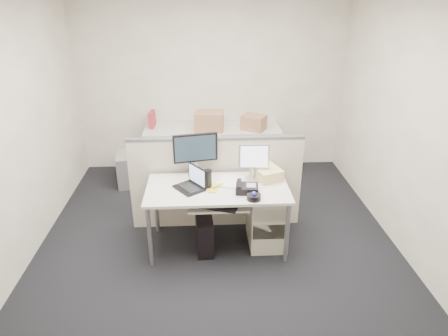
{
  "coord_description": "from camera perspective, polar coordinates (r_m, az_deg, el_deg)",
  "views": [
    {
      "loc": [
        -0.13,
        -3.74,
        2.65
      ],
      "look_at": [
        0.08,
        0.15,
        0.88
      ],
      "focal_mm": 32.0,
      "sensor_mm": 36.0,
      "label": 1
    }
  ],
  "objects": [
    {
      "name": "banana",
      "position": [
        4.21,
        -0.95,
        -2.49
      ],
      "size": [
        0.16,
        0.12,
        0.04
      ],
      "primitive_type": "ellipsoid",
      "rotation": [
        0.0,
        0.0,
        0.59
      ],
      "color": "yellow",
      "rests_on": "desk"
    },
    {
      "name": "pc_tower_desk",
      "position": [
        4.43,
        -2.83,
        -9.18
      ],
      "size": [
        0.2,
        0.45,
        0.41
      ],
      "primitive_type": "cube",
      "rotation": [
        0.0,
        0.0,
        0.06
      ],
      "color": "black",
      "rests_on": "floor"
    },
    {
      "name": "travel_mug",
      "position": [
        4.18,
        -2.33,
        -1.6
      ],
      "size": [
        0.1,
        0.1,
        0.18
      ],
      "primitive_type": "cylinder",
      "rotation": [
        0.0,
        0.0,
        0.19
      ],
      "color": "black",
      "rests_on": "desk"
    },
    {
      "name": "cubicle_partition",
      "position": [
        4.68,
        -1.13,
        -2.25
      ],
      "size": [
        2.0,
        0.06,
        1.1
      ],
      "primitive_type": "cube",
      "color": "beige",
      "rests_on": "floor"
    },
    {
      "name": "back_counter",
      "position": [
        6.12,
        -1.6,
        2.41
      ],
      "size": [
        2.0,
        0.6,
        0.72
      ],
      "primitive_type": "cube",
      "color": "#AEA999",
      "rests_on": "floor"
    },
    {
      "name": "manila_folders",
      "position": [
        4.41,
        6.12,
        -0.69
      ],
      "size": [
        0.35,
        0.4,
        0.12
      ],
      "primitive_type": "cube",
      "rotation": [
        0.0,
        0.0,
        0.35
      ],
      "color": "#E6B87E",
      "rests_on": "desk"
    },
    {
      "name": "desk",
      "position": [
        4.24,
        -0.93,
        -3.57
      ],
      "size": [
        1.5,
        0.75,
        0.73
      ],
      "color": "silver",
      "rests_on": "floor"
    },
    {
      "name": "wall_front",
      "position": [
        1.98,
        1.5,
        -16.7
      ],
      "size": [
        4.0,
        0.02,
        2.7
      ],
      "primitive_type": "cube",
      "color": "silver",
      "rests_on": "ground"
    },
    {
      "name": "trackball",
      "position": [
        3.97,
        4.28,
        -4.15
      ],
      "size": [
        0.16,
        0.16,
        0.05
      ],
      "primitive_type": "cylinder",
      "rotation": [
        0.0,
        0.0,
        0.11
      ],
      "color": "black",
      "rests_on": "desk"
    },
    {
      "name": "desk_phone",
      "position": [
        4.11,
        3.31,
        -2.97
      ],
      "size": [
        0.25,
        0.21,
        0.07
      ],
      "primitive_type": "cube",
      "rotation": [
        0.0,
        0.0,
        -0.11
      ],
      "color": "black",
      "rests_on": "desk"
    },
    {
      "name": "wall_right",
      "position": [
        4.49,
        25.52,
        5.16
      ],
      "size": [
        0.02,
        4.5,
        2.7
      ],
      "primitive_type": "cube",
      "color": "silver",
      "rests_on": "ground"
    },
    {
      "name": "wall_back",
      "position": [
        6.13,
        -1.79,
        12.15
      ],
      "size": [
        4.0,
        0.02,
        2.7
      ],
      "primitive_type": "cube",
      "color": "silver",
      "rests_on": "ground"
    },
    {
      "name": "floor",
      "position": [
        4.59,
        -0.87,
        -10.97
      ],
      "size": [
        4.0,
        4.5,
        0.01
      ],
      "primitive_type": "cube",
      "color": "black",
      "rests_on": "ground"
    },
    {
      "name": "keyboard",
      "position": [
        4.05,
        -1.52,
        -5.29
      ],
      "size": [
        0.53,
        0.33,
        0.03
      ],
      "primitive_type": "cube",
      "rotation": [
        0.0,
        0.0,
        -0.33
      ],
      "color": "black",
      "rests_on": "keyboard_tray"
    },
    {
      "name": "monitor_main",
      "position": [
        4.39,
        -4.08,
        1.9
      ],
      "size": [
        0.52,
        0.28,
        0.49
      ],
      "primitive_type": "cube",
      "rotation": [
        0.0,
        0.0,
        0.19
      ],
      "color": "black",
      "rests_on": "desk"
    },
    {
      "name": "red_binder",
      "position": [
        6.09,
        -10.23,
        6.79
      ],
      "size": [
        0.08,
        0.27,
        0.25
      ],
      "primitive_type": "cube",
      "rotation": [
        0.0,
        0.0,
        -0.06
      ],
      "color": "#A22431",
      "rests_on": "back_counter"
    },
    {
      "name": "cardboard_box_left",
      "position": [
        5.83,
        -2.12,
        6.61
      ],
      "size": [
        0.43,
        0.34,
        0.3
      ],
      "primitive_type": "cube",
      "rotation": [
        0.0,
        0.0,
        -0.1
      ],
      "color": "#A97758",
      "rests_on": "back_counter"
    },
    {
      "name": "paper_stack",
      "position": [
        4.32,
        0.99,
        -1.93
      ],
      "size": [
        0.33,
        0.37,
        0.01
      ],
      "primitive_type": "cube",
      "rotation": [
        0.0,
        0.0,
        -0.34
      ],
      "color": "silver",
      "rests_on": "desk"
    },
    {
      "name": "laptop",
      "position": [
        4.14,
        -5.09,
        -1.6
      ],
      "size": [
        0.36,
        0.38,
        0.23
      ],
      "primitive_type": "cube",
      "rotation": [
        0.0,
        0.0,
        -0.94
      ],
      "color": "black",
      "rests_on": "desk"
    },
    {
      "name": "pc_tower_spare_silver",
      "position": [
        6.01,
        -14.0,
        -0.14
      ],
      "size": [
        0.26,
        0.51,
        0.46
      ],
      "primitive_type": "cube",
      "rotation": [
        0.0,
        0.0,
        0.13
      ],
      "color": "#B7B7BC",
      "rests_on": "floor"
    },
    {
      "name": "drawer_pedestal",
      "position": [
        4.5,
        6.14,
        -6.89
      ],
      "size": [
        0.4,
        0.55,
        0.65
      ],
      "primitive_type": "cube",
      "color": "#AEA999",
      "rests_on": "floor"
    },
    {
      "name": "cardboard_box_right",
      "position": [
        5.88,
        4.27,
        6.4
      ],
      "size": [
        0.41,
        0.38,
        0.24
      ],
      "primitive_type": "cube",
      "rotation": [
        0.0,
        0.0,
        -0.52
      ],
      "color": "#A97758",
      "rests_on": "back_counter"
    },
    {
      "name": "pc_tower_spare_dark",
      "position": [
        6.33,
        -11.15,
        1.29
      ],
      "size": [
        0.28,
        0.49,
        0.43
      ],
      "primitive_type": "cube",
      "rotation": [
        0.0,
        0.0,
        -0.22
      ],
      "color": "black",
      "rests_on": "floor"
    },
    {
      "name": "sticky_pad",
      "position": [
        4.12,
        -1.59,
        -3.27
      ],
      "size": [
        0.1,
        0.1,
        0.01
      ],
      "primitive_type": "cube",
      "rotation": [
        0.0,
        0.0,
        -0.21
      ],
      "color": "yellow",
      "rests_on": "desk"
    },
    {
      "name": "keyboard_tray",
      "position": [
        4.1,
        -0.83,
        -5.3
      ],
      "size": [
        0.62,
        0.32,
        0.02
      ],
      "primitive_type": "cube",
      "color": "silver",
      "rests_on": "desk"
    },
    {
      "name": "monitor_small",
      "position": [
        4.31,
        4.27,
        0.84
      ],
      "size": [
        0.34,
        0.18,
        0.4
      ],
      "primitive_type": "cube",
      "rotation": [
        0.0,
        0.0,
        -0.04
      ],
      "color": "#B7B7BC",
      "rests_on": "desk"
    },
    {
      "name": "wall_left",
      "position": [
        4.38,
        -28.23,
        4.15
      ],
      "size": [
        0.02,
        4.5,
        2.7
      ],
      "primitive_type": "cube",
      "color": "silver",
      "rests_on": "ground"
    },
    {
      "name": "cellphone",
      "position": [
        4.25,
        -2.94,
        -2.43
      ],
      "size": [
        0.08,
        0.11,
        0.01
      ],
      "primitive_type": "cube",
      "rotation": [
        0.0,
        0.0,
        -0.25
      ],
      "color": "black",
      "rests_on": "desk"
    }
  ]
}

